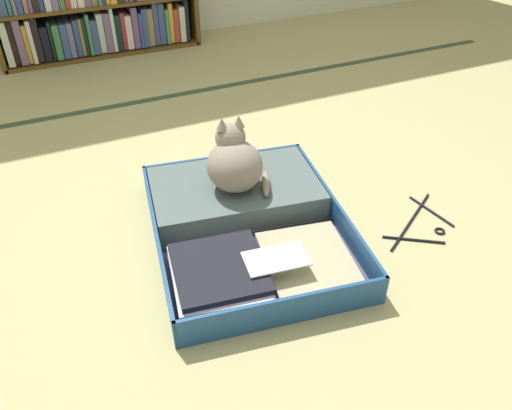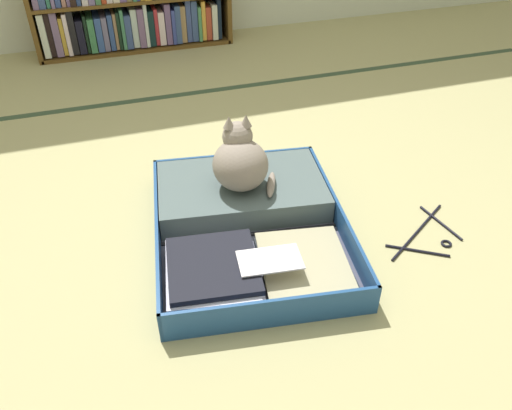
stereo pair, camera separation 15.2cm
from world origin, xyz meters
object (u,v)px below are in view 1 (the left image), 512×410
Objects in this scene: bookshelf at (94,6)px; clothes_hanger at (420,224)px; open_suitcase at (242,219)px; black_cat at (234,162)px.

bookshelf is 2.55m from clothes_hanger.
bookshelf is at bearing 93.66° from open_suitcase.
bookshelf reaches higher than black_cat.
open_suitcase is 3.38× the size of black_cat.
black_cat reaches higher than open_suitcase.
bookshelf reaches higher than clothes_hanger.
clothes_hanger is (0.65, -0.27, -0.05)m from open_suitcase.
clothes_hanger is at bearing -32.31° from black_cat.
black_cat is at bearing 147.69° from clothes_hanger.
open_suitcase is (0.14, -2.14, -0.26)m from bookshelf.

